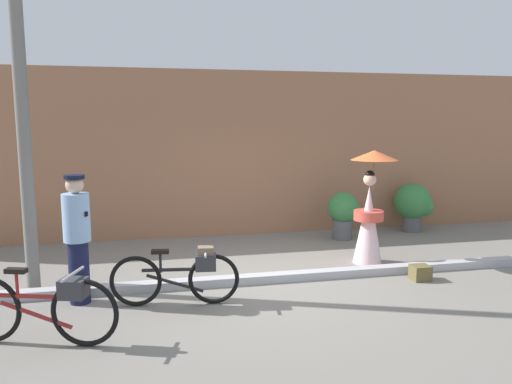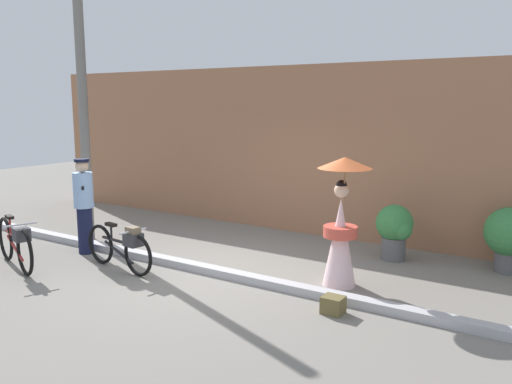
% 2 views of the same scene
% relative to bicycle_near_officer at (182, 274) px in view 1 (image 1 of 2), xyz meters
% --- Properties ---
extents(ground_plane, '(30.00, 30.00, 0.00)m').
position_rel_bicycle_near_officer_xyz_m(ground_plane, '(1.23, 0.63, -0.40)').
color(ground_plane, gray).
extents(building_wall, '(14.00, 0.40, 3.36)m').
position_rel_bicycle_near_officer_xyz_m(building_wall, '(1.23, 3.94, 1.28)').
color(building_wall, '#9E6B4C').
rests_on(building_wall, ground_plane).
extents(sidewalk_curb, '(14.00, 0.20, 0.12)m').
position_rel_bicycle_near_officer_xyz_m(sidewalk_curb, '(1.23, 0.63, -0.34)').
color(sidewalk_curb, '#B2B2B7').
rests_on(sidewalk_curb, ground_plane).
extents(bicycle_near_officer, '(1.64, 0.48, 0.76)m').
position_rel_bicycle_near_officer_xyz_m(bicycle_near_officer, '(0.00, 0.00, 0.00)').
color(bicycle_near_officer, black).
rests_on(bicycle_near_officer, ground_plane).
extents(bicycle_far_side, '(1.72, 0.66, 0.83)m').
position_rel_bicycle_near_officer_xyz_m(bicycle_far_side, '(-1.52, -0.83, 0.02)').
color(bicycle_far_side, black).
rests_on(bicycle_far_side, ground_plane).
extents(person_officer, '(0.34, 0.34, 1.67)m').
position_rel_bicycle_near_officer_xyz_m(person_officer, '(-1.30, 0.36, 0.49)').
color(person_officer, '#141938').
rests_on(person_officer, ground_plane).
extents(person_with_parasol, '(0.77, 0.77, 1.88)m').
position_rel_bicycle_near_officer_xyz_m(person_with_parasol, '(3.16, 1.24, 0.53)').
color(person_with_parasol, silver).
rests_on(person_with_parasol, ground_plane).
extents(potted_plant_by_door, '(0.64, 0.62, 0.95)m').
position_rel_bicycle_near_officer_xyz_m(potted_plant_by_door, '(3.41, 2.91, 0.14)').
color(potted_plant_by_door, '#59595B').
rests_on(potted_plant_by_door, ground_plane).
extents(potted_plant_small, '(0.79, 0.77, 1.03)m').
position_rel_bicycle_near_officer_xyz_m(potted_plant_small, '(5.14, 3.23, 0.19)').
color(potted_plant_small, '#59595B').
rests_on(potted_plant_small, ground_plane).
extents(backpack_on_pavement, '(0.27, 0.24, 0.22)m').
position_rel_bicycle_near_officer_xyz_m(backpack_on_pavement, '(3.52, 0.23, -0.29)').
color(backpack_on_pavement, brown).
rests_on(backpack_on_pavement, ground_plane).
extents(utility_pole, '(0.18, 0.18, 4.80)m').
position_rel_bicycle_near_officer_xyz_m(utility_pole, '(-2.00, 1.03, 2.00)').
color(utility_pole, slate).
rests_on(utility_pole, ground_plane).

